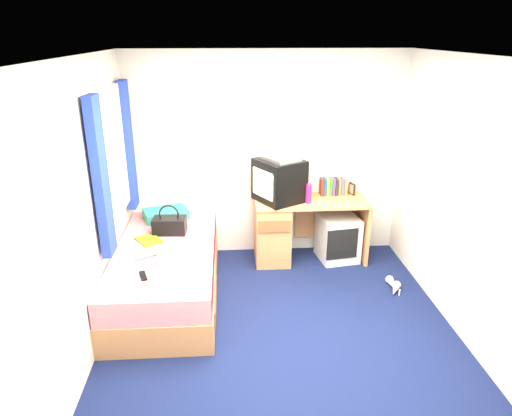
{
  "coord_description": "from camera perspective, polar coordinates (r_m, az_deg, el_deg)",
  "views": [
    {
      "loc": [
        -0.45,
        -3.47,
        2.57
      ],
      "look_at": [
        -0.18,
        0.7,
        0.95
      ],
      "focal_mm": 32.0,
      "sensor_mm": 36.0,
      "label": 1
    }
  ],
  "objects": [
    {
      "name": "ground",
      "position": [
        4.34,
        3.09,
        -15.13
      ],
      "size": [
        3.4,
        3.4,
        0.0
      ],
      "primitive_type": "plane",
      "color": "#0C1438",
      "rests_on": "ground"
    },
    {
      "name": "room_shell",
      "position": [
        3.67,
        3.53,
        3.44
      ],
      "size": [
        3.4,
        3.4,
        3.4
      ],
      "color": "white",
      "rests_on": "ground"
    },
    {
      "name": "bed",
      "position": [
        4.8,
        -11.1,
        -7.85
      ],
      "size": [
        1.01,
        2.0,
        0.54
      ],
      "color": "tan",
      "rests_on": "ground"
    },
    {
      "name": "pillow",
      "position": [
        5.38,
        -11.18,
        -0.74
      ],
      "size": [
        0.56,
        0.46,
        0.11
      ],
      "primitive_type": "cube",
      "rotation": [
        0.0,
        0.0,
        0.37
      ],
      "color": "#1852A0",
      "rests_on": "bed"
    },
    {
      "name": "desk",
      "position": [
        5.4,
        3.86,
        -2.44
      ],
      "size": [
        1.3,
        0.55,
        0.75
      ],
      "color": "tan",
      "rests_on": "ground"
    },
    {
      "name": "storage_cube",
      "position": [
        5.54,
        10.18,
        -3.68
      ],
      "size": [
        0.5,
        0.5,
        0.54
      ],
      "primitive_type": "cube",
      "rotation": [
        0.0,
        0.0,
        0.16
      ],
      "color": "silver",
      "rests_on": "ground"
    },
    {
      "name": "crt_tv",
      "position": [
        5.18,
        2.9,
        3.47
      ],
      "size": [
        0.63,
        0.64,
        0.48
      ],
      "rotation": [
        0.0,
        0.0,
        -1.04
      ],
      "color": "black",
      "rests_on": "desk"
    },
    {
      "name": "vcr",
      "position": [
        5.11,
        3.0,
        6.49
      ],
      "size": [
        0.47,
        0.51,
        0.08
      ],
      "primitive_type": "cube",
      "rotation": [
        0.0,
        0.0,
        -1.04
      ],
      "color": "silver",
      "rests_on": "crt_tv"
    },
    {
      "name": "book_row",
      "position": [
        5.49,
        9.61,
        2.68
      ],
      "size": [
        0.31,
        0.13,
        0.2
      ],
      "color": "maroon",
      "rests_on": "desk"
    },
    {
      "name": "picture_frame",
      "position": [
        5.55,
        11.91,
        2.37
      ],
      "size": [
        0.06,
        0.12,
        0.14
      ],
      "primitive_type": "cube",
      "rotation": [
        0.0,
        0.0,
        0.31
      ],
      "color": "#311E10",
      "rests_on": "desk"
    },
    {
      "name": "pink_water_bottle",
      "position": [
        5.18,
        6.59,
        1.73
      ],
      "size": [
        0.08,
        0.08,
        0.21
      ],
      "primitive_type": "cylinder",
      "rotation": [
        0.0,
        0.0,
        -0.2
      ],
      "color": "#C61C61",
      "rests_on": "desk"
    },
    {
      "name": "aerosol_can",
      "position": [
        5.33,
        5.81,
        2.07
      ],
      "size": [
        0.06,
        0.06,
        0.16
      ],
      "primitive_type": "cylinder",
      "rotation": [
        0.0,
        0.0,
        0.34
      ],
      "color": "silver",
      "rests_on": "desk"
    },
    {
      "name": "handbag",
      "position": [
        4.97,
        -10.75,
        -2.07
      ],
      "size": [
        0.36,
        0.22,
        0.32
      ],
      "rotation": [
        0.0,
        0.0,
        -0.06
      ],
      "color": "black",
      "rests_on": "bed"
    },
    {
      "name": "towel",
      "position": [
        4.35,
        -9.5,
        -6.12
      ],
      "size": [
        0.38,
        0.33,
        0.11
      ],
      "primitive_type": "cube",
      "rotation": [
        0.0,
        0.0,
        -0.19
      ],
      "color": "white",
      "rests_on": "bed"
    },
    {
      "name": "magazine",
      "position": [
        4.87,
        -13.24,
        -3.91
      ],
      "size": [
        0.33,
        0.35,
        0.01
      ],
      "primitive_type": "cube",
      "rotation": [
        0.0,
        0.0,
        0.59
      ],
      "color": "yellow",
      "rests_on": "bed"
    },
    {
      "name": "water_bottle",
      "position": [
        4.52,
        -13.48,
        -5.59
      ],
      "size": [
        0.2,
        0.17,
        0.07
      ],
      "primitive_type": "cylinder",
      "rotation": [
        0.0,
        1.57,
        0.6
      ],
      "color": "silver",
      "rests_on": "bed"
    },
    {
      "name": "colour_swatch_fan",
      "position": [
        4.26,
        -11.98,
        -7.63
      ],
      "size": [
        0.23,
        0.14,
        0.01
      ],
      "primitive_type": "cube",
      "rotation": [
        0.0,
        0.0,
        -0.38
      ],
      "color": "yellow",
      "rests_on": "bed"
    },
    {
      "name": "remote_control",
      "position": [
        4.2,
        -13.92,
        -8.22
      ],
      "size": [
        0.1,
        0.17,
        0.02
      ],
      "primitive_type": "cube",
      "rotation": [
        0.0,
        0.0,
        0.32
      ],
      "color": "black",
      "rests_on": "bed"
    },
    {
      "name": "window_assembly",
      "position": [
        4.65,
        -17.32,
        5.9
      ],
      "size": [
        0.11,
        1.42,
        1.4
      ],
      "color": "silver",
      "rests_on": "room_shell"
    },
    {
      "name": "white_heels",
      "position": [
        5.12,
        16.83,
        -9.43
      ],
      "size": [
        0.19,
        0.33,
        0.09
      ],
      "color": "silver",
      "rests_on": "ground"
    }
  ]
}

